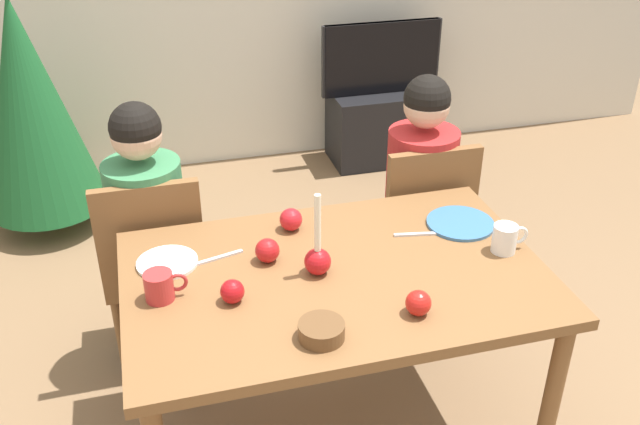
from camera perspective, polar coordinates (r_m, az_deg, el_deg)
dining_table at (r=2.40m, az=1.26°, el=-6.52°), size 1.40×0.90×0.75m
chair_left at (r=2.92m, az=-13.32°, el=-3.78°), size 0.40×0.40×0.90m
chair_right at (r=3.13m, az=8.14°, el=-0.77°), size 0.40×0.40×0.90m
person_left_child at (r=2.92m, az=-13.49°, el=-2.49°), size 0.30×0.30×1.17m
person_right_child at (r=3.13m, az=7.99°, el=0.43°), size 0.30×0.30×1.17m
tv_stand at (r=4.80m, az=4.75°, el=6.99°), size 0.64×0.40×0.48m
tv at (r=4.64m, az=4.99°, el=12.36°), size 0.79×0.05×0.46m
christmas_tree at (r=4.08m, az=-22.43°, el=8.00°), size 0.65×0.65×1.40m
candle_centerpiece at (r=2.31m, az=-0.19°, el=-3.63°), size 0.09×0.09×0.29m
plate_left at (r=2.44m, az=-12.26°, el=-3.98°), size 0.21×0.21×0.01m
plate_right at (r=2.66m, az=11.28°, el=-0.85°), size 0.25×0.25×0.01m
mug_left at (r=2.26m, az=-12.82°, el=-5.84°), size 0.14×0.09×0.09m
mug_right at (r=2.52m, az=14.79°, el=-2.04°), size 0.13×0.09×0.10m
fork_left at (r=2.44m, az=-8.23°, el=-3.64°), size 0.18×0.06×0.01m
fork_right at (r=2.57m, az=7.98°, el=-1.74°), size 0.18×0.05×0.01m
bowl_walnuts at (r=2.07m, az=0.12°, el=-9.55°), size 0.14×0.14×0.05m
apple_near_candle at (r=2.21m, az=-7.11°, el=-6.36°), size 0.08×0.08×0.08m
apple_by_left_plate at (r=2.39m, az=-4.29°, el=-3.09°), size 0.08×0.08×0.08m
apple_by_right_mug at (r=2.17m, az=7.96°, el=-7.26°), size 0.08×0.08×0.08m
apple_far_edge at (r=2.56m, az=-2.37°, el=-0.57°), size 0.08×0.08×0.08m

